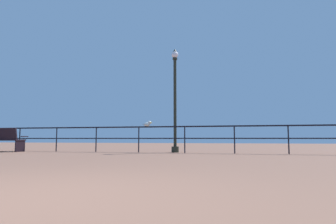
% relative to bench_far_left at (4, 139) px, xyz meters
% --- Properties ---
extents(ground_plane, '(60.00, 60.00, 0.00)m').
position_rel_bench_far_left_xyz_m(ground_plane, '(7.24, -7.50, -0.52)').
color(ground_plane, brown).
extents(pier_railing, '(21.31, 0.05, 0.99)m').
position_rel_bench_far_left_xyz_m(pier_railing, '(7.24, 0.65, 0.21)').
color(pier_railing, black).
rests_on(pier_railing, ground_plane).
extents(bench_far_left, '(1.56, 0.81, 0.94)m').
position_rel_bench_far_left_xyz_m(bench_far_left, '(0.00, 0.00, 0.00)').
color(bench_far_left, black).
rests_on(bench_far_left, ground_plane).
extents(lamppost_center, '(0.28, 0.28, 4.02)m').
position_rel_bench_far_left_xyz_m(lamppost_center, '(6.82, 0.96, 1.54)').
color(lamppost_center, black).
rests_on(lamppost_center, ground_plane).
extents(seagull_on_rail, '(0.42, 0.22, 0.20)m').
position_rel_bench_far_left_xyz_m(seagull_on_rail, '(5.81, 0.64, 0.56)').
color(seagull_on_rail, silver).
rests_on(seagull_on_rail, pier_railing).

